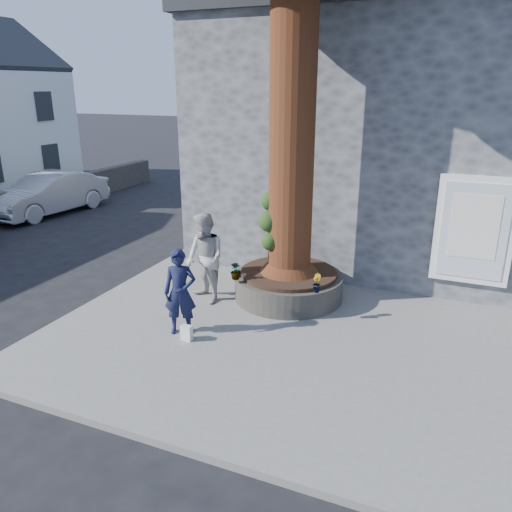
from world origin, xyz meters
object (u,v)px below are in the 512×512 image
at_px(planter, 288,284).
at_px(woman, 205,258).
at_px(man, 180,292).
at_px(car_silver, 49,194).

relative_size(planter, woman, 1.21).
height_order(man, car_silver, man).
xyz_separation_m(man, car_silver, (-9.33, 6.35, -0.18)).
xyz_separation_m(planter, woman, (-1.55, -0.84, 0.66)).
height_order(planter, car_silver, car_silver).
relative_size(man, car_silver, 0.36).
xyz_separation_m(planter, car_silver, (-10.60, 4.05, 0.33)).
bearing_deg(car_silver, planter, -15.63).
distance_m(planter, man, 2.68).
bearing_deg(man, planter, 40.35).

